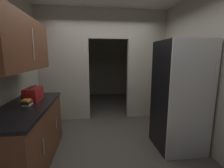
% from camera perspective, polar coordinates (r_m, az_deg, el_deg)
% --- Properties ---
extents(ground, '(20.00, 20.00, 0.00)m').
position_cam_1_polar(ground, '(3.08, -0.57, -21.99)').
color(ground, '#47423D').
extents(kitchen_partition, '(3.22, 0.12, 2.80)m').
position_cam_1_polar(kitchen_partition, '(4.04, -3.58, 8.20)').
color(kitchen_partition, '#ADA899').
rests_on(kitchen_partition, ground).
extents(adjoining_room_shell, '(3.22, 2.73, 2.80)m').
position_cam_1_polar(adjoining_room_shell, '(5.88, -4.42, 7.65)').
color(adjoining_room_shell, gray).
rests_on(adjoining_room_shell, ground).
extents(refrigerator, '(0.75, 0.76, 1.89)m').
position_cam_1_polar(refrigerator, '(2.96, 23.50, -4.25)').
color(refrigerator, black).
rests_on(refrigerator, ground).
extents(lower_cabinet_run, '(0.67, 1.68, 0.93)m').
position_cam_1_polar(lower_cabinet_run, '(2.75, -28.35, -16.28)').
color(lower_cabinet_run, brown).
rests_on(lower_cabinet_run, ground).
extents(upper_cabinet_counterside, '(0.36, 1.51, 0.72)m').
position_cam_1_polar(upper_cabinet_counterside, '(2.50, -30.91, 12.56)').
color(upper_cabinet_counterside, brown).
extents(boombox, '(0.21, 0.39, 0.24)m').
position_cam_1_polar(boombox, '(2.80, -26.89, -3.36)').
color(boombox, maroon).
rests_on(boombox, lower_cabinet_run).
extents(book_stack, '(0.13, 0.16, 0.11)m').
position_cam_1_polar(book_stack, '(2.53, -28.73, -6.13)').
color(book_stack, '#388C47').
rests_on(book_stack, lower_cabinet_run).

